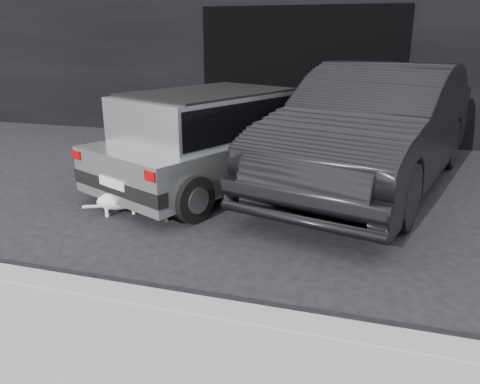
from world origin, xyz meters
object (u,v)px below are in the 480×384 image
(second_car, at_px, (375,127))
(cat_siamese, at_px, (168,207))
(silver_hatchback, at_px, (214,134))
(cat_white, at_px, (122,199))

(second_car, xyz_separation_m, cat_siamese, (-2.26, -2.00, -0.72))
(silver_hatchback, xyz_separation_m, cat_white, (-0.68, -1.41, -0.55))
(silver_hatchback, xyz_separation_m, cat_siamese, (-0.11, -1.37, -0.61))
(silver_hatchback, bearing_deg, cat_white, -91.69)
(cat_siamese, height_order, cat_white, cat_white)
(silver_hatchback, bearing_deg, cat_siamese, -70.40)
(cat_siamese, distance_m, cat_white, 0.58)
(cat_siamese, bearing_deg, cat_white, 15.11)
(second_car, distance_m, cat_siamese, 3.10)
(silver_hatchback, height_order, cat_siamese, silver_hatchback)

